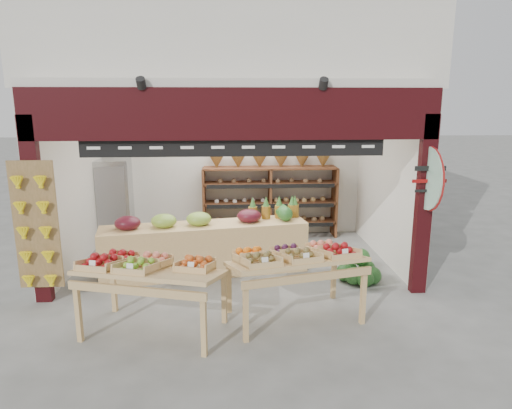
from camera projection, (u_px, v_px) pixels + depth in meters
The scene contains 11 objects.
ground at pixel (235, 270), 7.79m from camera, with size 60.00×60.00×0.00m, color slate.
shop_structure at pixel (231, 40), 8.49m from camera, with size 6.36×5.12×5.40m.
banana_board at pixel (36, 229), 6.24m from camera, with size 0.60×0.15×1.80m.
gift_sign at pixel (429, 179), 6.44m from camera, with size 0.04×0.93×0.92m.
back_shelving at pixel (270, 184), 9.50m from camera, with size 2.81×0.46×1.75m.
refrigerator at pixel (115, 201), 9.29m from camera, with size 0.65×0.65×1.68m, color #AEB1B5.
cardboard_stack at pixel (177, 251), 8.02m from camera, with size 1.00×0.73×0.68m.
mid_counter at pixel (205, 246), 7.56m from camera, with size 3.43×1.23×1.06m.
display_table_left at pixel (145, 268), 5.58m from camera, with size 1.87×1.35×1.06m.
display_table_right at pixel (295, 258), 5.90m from camera, with size 1.86×1.31×1.07m.
watermelon_pile at pixel (359, 271), 7.26m from camera, with size 0.69×0.69×0.54m.
Camera 1 is at (-0.07, -7.35, 2.83)m, focal length 32.00 mm.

